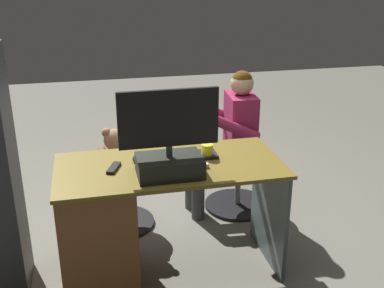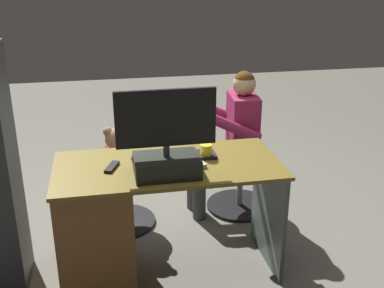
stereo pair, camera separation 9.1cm
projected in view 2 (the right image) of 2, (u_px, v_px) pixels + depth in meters
ground_plane at (163, 241)px, 3.38m from camera, size 10.00×10.00×0.00m
desk at (111, 221)px, 2.87m from camera, size 1.34×0.64×0.74m
monitor at (166, 150)px, 2.62m from camera, size 0.55×0.24×0.49m
keyboard at (182, 156)px, 2.89m from camera, size 0.42×0.14×0.02m
computer_mouse at (136, 158)px, 2.84m from camera, size 0.06×0.10×0.04m
cup at (206, 151)px, 2.88m from camera, size 0.07×0.07×0.09m
tv_remote at (112, 167)px, 2.74m from camera, size 0.10×0.16×0.02m
notebook_binder at (179, 160)px, 2.83m from camera, size 0.29×0.35×0.02m
office_chair_teddy at (120, 195)px, 3.52m from camera, size 0.52×0.52×0.43m
teddy_bear at (117, 151)px, 3.40m from camera, size 0.24×0.24×0.35m
visitor_chair at (240, 180)px, 3.76m from camera, size 0.53×0.53×0.43m
person at (232, 133)px, 3.59m from camera, size 0.53×0.50×1.11m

